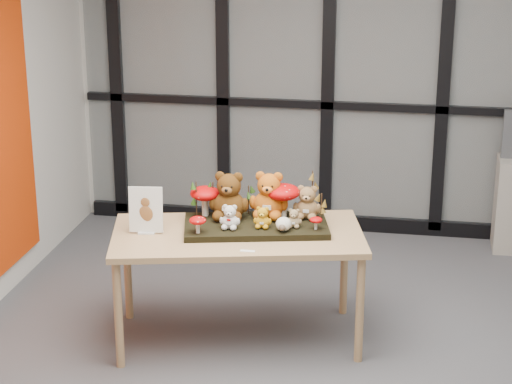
% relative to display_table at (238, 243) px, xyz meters
% --- Properties ---
extents(floor, '(5.00, 5.00, 0.00)m').
position_rel_display_table_xyz_m(floor, '(0.78, -0.41, -0.65)').
color(floor, '#56565B').
rests_on(floor, ground).
extents(room_shell, '(5.00, 5.00, 5.00)m').
position_rel_display_table_xyz_m(room_shell, '(0.78, -0.41, 1.03)').
color(room_shell, beige).
rests_on(room_shell, floor).
extents(glass_partition, '(4.90, 0.06, 2.78)m').
position_rel_display_table_xyz_m(glass_partition, '(0.78, 2.06, 0.77)').
color(glass_partition, '#2D383F').
rests_on(glass_partition, floor).
extents(display_table, '(1.65, 1.08, 0.71)m').
position_rel_display_table_xyz_m(display_table, '(0.00, 0.00, 0.00)').
color(display_table, tan).
rests_on(display_table, floor).
extents(diorama_tray, '(0.95, 0.62, 0.04)m').
position_rel_display_table_xyz_m(diorama_tray, '(0.10, 0.08, 0.09)').
color(diorama_tray, black).
rests_on(diorama_tray, display_table).
extents(bear_pooh_yellow, '(0.29, 0.27, 0.32)m').
position_rel_display_table_xyz_m(bear_pooh_yellow, '(0.16, 0.21, 0.27)').
color(bear_pooh_yellow, '#C05912').
rests_on(bear_pooh_yellow, diorama_tray).
extents(bear_brown_medium, '(0.30, 0.28, 0.33)m').
position_rel_display_table_xyz_m(bear_brown_medium, '(-0.08, 0.15, 0.27)').
color(bear_brown_medium, '#4C2B0C').
rests_on(bear_brown_medium, diorama_tray).
extents(bear_tan_back, '(0.21, 0.19, 0.23)m').
position_rel_display_table_xyz_m(bear_tan_back, '(0.39, 0.24, 0.22)').
color(bear_tan_back, olive).
rests_on(bear_tan_back, diorama_tray).
extents(bear_small_yellow, '(0.13, 0.12, 0.14)m').
position_rel_display_table_xyz_m(bear_small_yellow, '(0.15, 0.02, 0.18)').
color(bear_small_yellow, orange).
rests_on(bear_small_yellow, diorama_tray).
extents(bear_white_bow, '(0.15, 0.14, 0.17)m').
position_rel_display_table_xyz_m(bear_white_bow, '(-0.04, -0.03, 0.19)').
color(bear_white_bow, silver).
rests_on(bear_white_bow, diorama_tray).
extents(bear_beige_small, '(0.11, 0.11, 0.13)m').
position_rel_display_table_xyz_m(bear_beige_small, '(0.34, 0.06, 0.17)').
color(bear_beige_small, '#947A52').
rests_on(bear_beige_small, diorama_tray).
extents(plush_cream_hedgehog, '(0.08, 0.08, 0.09)m').
position_rel_display_table_xyz_m(plush_cream_hedgehog, '(0.28, -0.02, 0.15)').
color(plush_cream_hedgehog, white).
rests_on(plush_cream_hedgehog, diorama_tray).
extents(mushroom_back_left, '(0.19, 0.19, 0.21)m').
position_rel_display_table_xyz_m(mushroom_back_left, '(-0.24, 0.17, 0.21)').
color(mushroom_back_left, '#AD0506').
rests_on(mushroom_back_left, diorama_tray).
extents(mushroom_back_right, '(0.21, 0.21, 0.23)m').
position_rel_display_table_xyz_m(mushroom_back_right, '(0.24, 0.22, 0.22)').
color(mushroom_back_right, '#AD0506').
rests_on(mushroom_back_right, diorama_tray).
extents(mushroom_front_left, '(0.10, 0.10, 0.11)m').
position_rel_display_table_xyz_m(mushroom_front_left, '(-0.21, -0.14, 0.16)').
color(mushroom_front_left, '#AD0506').
rests_on(mushroom_front_left, diorama_tray).
extents(mushroom_front_right, '(0.08, 0.08, 0.09)m').
position_rel_display_table_xyz_m(mushroom_front_right, '(0.47, 0.04, 0.15)').
color(mushroom_front_right, '#AD0506').
rests_on(mushroom_front_right, diorama_tray).
extents(sprig_green_far_left, '(0.05, 0.05, 0.24)m').
position_rel_display_table_xyz_m(sprig_green_far_left, '(-0.28, 0.11, 0.22)').
color(sprig_green_far_left, '#11330B').
rests_on(sprig_green_far_left, diorama_tray).
extents(sprig_green_mid_left, '(0.05, 0.05, 0.22)m').
position_rel_display_table_xyz_m(sprig_green_mid_left, '(-0.19, 0.18, 0.21)').
color(sprig_green_mid_left, '#11330B').
rests_on(sprig_green_mid_left, diorama_tray).
extents(sprig_dry_far_right, '(0.05, 0.05, 0.30)m').
position_rel_display_table_xyz_m(sprig_dry_far_right, '(0.42, 0.25, 0.26)').
color(sprig_dry_far_right, brown).
rests_on(sprig_dry_far_right, diorama_tray).
extents(sprig_dry_mid_right, '(0.05, 0.05, 0.19)m').
position_rel_display_table_xyz_m(sprig_dry_mid_right, '(0.49, 0.15, 0.20)').
color(sprig_dry_mid_right, brown).
rests_on(sprig_dry_mid_right, diorama_tray).
extents(sprig_green_centre, '(0.05, 0.05, 0.19)m').
position_rel_display_table_xyz_m(sprig_green_centre, '(0.02, 0.24, 0.20)').
color(sprig_green_centre, '#11330B').
rests_on(sprig_green_centre, diorama_tray).
extents(sign_holder, '(0.21, 0.07, 0.29)m').
position_rel_display_table_xyz_m(sign_holder, '(-0.54, -0.11, 0.20)').
color(sign_holder, silver).
rests_on(sign_holder, display_table).
extents(label_card, '(0.09, 0.03, 0.00)m').
position_rel_display_table_xyz_m(label_card, '(0.11, -0.29, 0.07)').
color(label_card, white).
rests_on(label_card, display_table).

